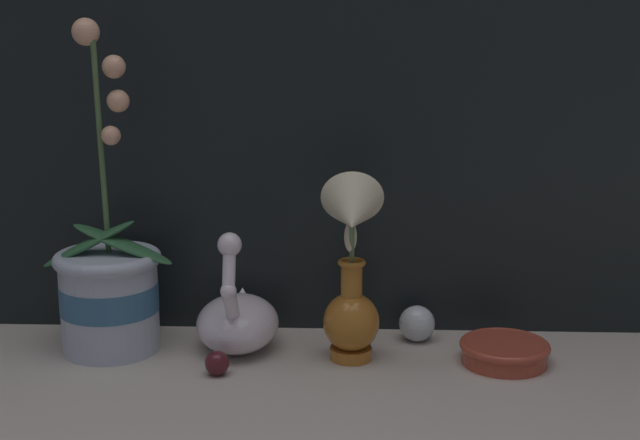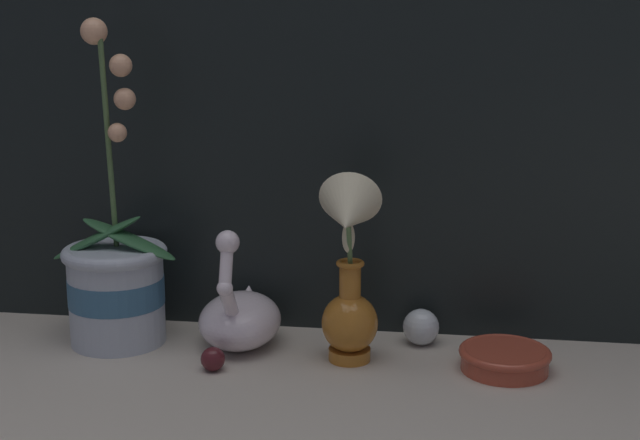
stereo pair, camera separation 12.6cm
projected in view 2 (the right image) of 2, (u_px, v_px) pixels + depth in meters
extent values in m
plane|color=#BCB2A3|center=(291.00, 381.00, 1.21)|extent=(2.80, 2.80, 0.00)
cylinder|color=#B2BCCC|center=(117.00, 295.00, 1.34)|extent=(0.14, 0.14, 0.15)
cylinder|color=#386689|center=(116.00, 290.00, 1.34)|extent=(0.14, 0.14, 0.04)
torus|color=#B2BCCC|center=(114.00, 253.00, 1.33)|extent=(0.16, 0.16, 0.02)
cylinder|color=#4C6B3D|center=(108.00, 142.00, 1.29)|extent=(0.01, 0.03, 0.32)
ellipsoid|color=#2D6038|center=(129.00, 239.00, 1.32)|extent=(0.16, 0.06, 0.06)
ellipsoid|color=#2D6038|center=(97.00, 238.00, 1.32)|extent=(0.14, 0.06, 0.08)
sphere|color=#E5A87F|center=(94.00, 31.00, 1.25)|extent=(0.04, 0.04, 0.04)
sphere|color=#E5A87F|center=(121.00, 65.00, 1.26)|extent=(0.03, 0.03, 0.03)
sphere|color=#E5A87F|center=(125.00, 99.00, 1.27)|extent=(0.03, 0.03, 0.03)
sphere|color=#E5A87F|center=(117.00, 133.00, 1.28)|extent=(0.03, 0.03, 0.03)
ellipsoid|color=white|center=(240.00, 320.00, 1.33)|extent=(0.12, 0.15, 0.08)
cone|color=white|center=(248.00, 301.00, 1.38)|extent=(0.06, 0.07, 0.06)
cylinder|color=white|center=(229.00, 302.00, 1.26)|extent=(0.02, 0.06, 0.07)
sphere|color=white|center=(225.00, 288.00, 1.23)|extent=(0.02, 0.02, 0.02)
cylinder|color=white|center=(226.00, 265.00, 1.23)|extent=(0.02, 0.04, 0.07)
sphere|color=white|center=(228.00, 242.00, 1.24)|extent=(0.03, 0.03, 0.03)
cylinder|color=#B26B23|center=(350.00, 354.00, 1.29)|extent=(0.06, 0.06, 0.02)
ellipsoid|color=#B26B23|center=(350.00, 323.00, 1.27)|extent=(0.08, 0.08, 0.09)
cylinder|color=#B26B23|center=(350.00, 280.00, 1.26)|extent=(0.03, 0.03, 0.05)
torus|color=#B26B23|center=(350.00, 263.00, 1.25)|extent=(0.04, 0.04, 0.01)
cylinder|color=#567A47|center=(349.00, 245.00, 1.24)|extent=(0.01, 0.03, 0.06)
cone|color=beige|center=(348.00, 213.00, 1.20)|extent=(0.09, 0.10, 0.11)
ellipsoid|color=beige|center=(348.00, 238.00, 1.24)|extent=(0.02, 0.02, 0.04)
sphere|color=silver|center=(421.00, 327.00, 1.34)|extent=(0.06, 0.06, 0.06)
cylinder|color=#A8422D|center=(505.00, 360.00, 1.25)|extent=(0.12, 0.12, 0.03)
torus|color=#A8422D|center=(505.00, 353.00, 1.24)|extent=(0.13, 0.13, 0.01)
sphere|color=#4C191E|center=(213.00, 359.00, 1.24)|extent=(0.03, 0.03, 0.03)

